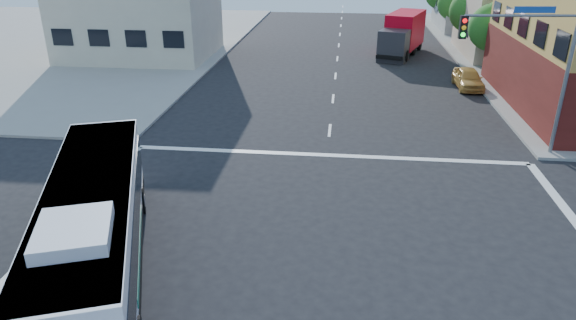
# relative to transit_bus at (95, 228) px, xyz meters

# --- Properties ---
(ground) EXTENTS (120.00, 120.00, 0.00)m
(ground) POSITION_rel_transit_bus_xyz_m (6.66, 0.85, -1.69)
(ground) COLOR black
(ground) RESTS_ON ground
(building_east_near) EXTENTS (12.06, 10.06, 9.00)m
(building_east_near) POSITION_rel_transit_bus_xyz_m (23.64, 34.83, 2.82)
(building_east_near) COLOR #B7AA8B
(building_east_near) RESTS_ON ground
(building_west) EXTENTS (12.06, 10.06, 8.00)m
(building_west) POSITION_rel_transit_bus_xyz_m (-10.36, 30.83, 2.32)
(building_west) COLOR beige
(building_west) RESTS_ON ground
(signal_mast_ne) EXTENTS (7.91, 1.13, 8.07)m
(signal_mast_ne) POSITION_rel_transit_bus_xyz_m (15.74, 11.47, 3.30)
(signal_mast_ne) COLOR slate
(signal_mast_ne) RESTS_ON ground
(street_tree_a) EXTENTS (3.60, 3.60, 5.53)m
(street_tree_a) POSITION_rel_transit_bus_xyz_m (18.56, 28.78, 1.90)
(street_tree_a) COLOR #3B2415
(street_tree_a) RESTS_ON ground
(street_tree_b) EXTENTS (3.80, 3.80, 5.79)m
(street_tree_b) POSITION_rel_transit_bus_xyz_m (18.56, 36.78, 2.07)
(street_tree_b) COLOR #3B2415
(street_tree_b) RESTS_ON ground
(street_tree_c) EXTENTS (3.40, 3.40, 5.29)m
(street_tree_c) POSITION_rel_transit_bus_xyz_m (18.56, 44.78, 1.77)
(street_tree_c) COLOR #3B2415
(street_tree_c) RESTS_ON ground
(transit_bus) EXTENTS (6.36, 11.78, 3.45)m
(transit_bus) POSITION_rel_transit_bus_xyz_m (0.00, 0.00, 0.00)
(transit_bus) COLOR black
(transit_bus) RESTS_ON ground
(box_truck) EXTENTS (4.76, 8.30, 3.59)m
(box_truck) POSITION_rel_transit_bus_xyz_m (12.26, 34.12, 0.06)
(box_truck) COLOR #28282E
(box_truck) RESTS_ON ground
(parked_car) EXTENTS (1.74, 4.13, 1.40)m
(parked_car) POSITION_rel_transit_bus_xyz_m (15.92, 23.47, -0.99)
(parked_car) COLOR gold
(parked_car) RESTS_ON ground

